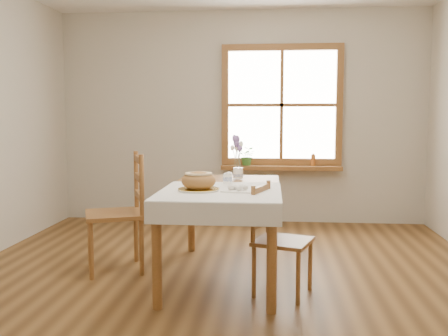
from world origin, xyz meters
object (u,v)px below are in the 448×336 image
Objects in this scene: dining_table at (224,197)px; chair_left at (114,212)px; bread_plate at (199,190)px; flower_vase at (238,174)px; chair_right at (283,240)px.

dining_table is 1.59× the size of chair_left.
flower_vase reaches higher than bread_plate.
chair_left reaches higher than flower_vase.
chair_left is 3.34× the size of bread_plate.
dining_table is 5.31× the size of bread_plate.
bread_plate is 3.10× the size of flower_vase.
flower_vase reaches higher than chair_right.
dining_table is 0.65m from chair_right.
chair_left reaches higher than chair_right.
flower_vase is (0.08, 0.46, 0.13)m from dining_table.
dining_table is 0.37m from bread_plate.
chair_left is at bearing 91.46° from chair_right.
flower_vase is (0.24, 0.77, 0.03)m from bread_plate.
flower_vase is at bearing 72.39° from bread_plate.
dining_table is 16.46× the size of flower_vase.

